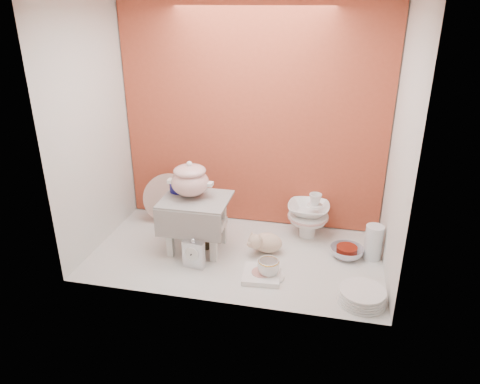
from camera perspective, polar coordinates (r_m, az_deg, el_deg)
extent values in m
plane|color=silver|center=(2.85, -0.48, -7.89)|extent=(1.80, 1.80, 0.00)
cube|color=#B1462C|center=(3.02, 1.61, 9.34)|extent=(1.80, 0.06, 1.50)
cube|color=silver|center=(2.88, -18.44, 7.46)|extent=(0.06, 1.00, 1.50)
cube|color=silver|center=(2.51, 19.98, 5.04)|extent=(0.06, 1.00, 1.50)
cylinder|color=#0C0A52|center=(2.87, -7.54, 0.67)|extent=(0.18, 0.18, 0.05)
imported|color=white|center=(3.20, -6.71, -1.60)|extent=(0.35, 0.35, 0.28)
cube|color=silver|center=(2.69, -5.93, -7.78)|extent=(0.14, 0.06, 0.19)
ellipsoid|color=#D1B093|center=(2.84, 3.52, -6.43)|extent=(0.28, 0.23, 0.14)
cylinder|color=white|center=(2.64, 3.62, -10.64)|extent=(0.20, 0.20, 0.01)
imported|color=white|center=(2.61, 3.66, -9.61)|extent=(0.14, 0.14, 0.10)
cube|color=white|center=(2.63, 2.78, -10.49)|extent=(0.23, 0.23, 0.03)
cylinder|color=white|center=(2.51, 15.32, -12.65)|extent=(0.33, 0.33, 0.07)
imported|color=silver|center=(2.89, 13.45, -7.47)|extent=(0.23, 0.23, 0.06)
cylinder|color=silver|center=(2.88, 16.68, -6.17)|extent=(0.12, 0.12, 0.22)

